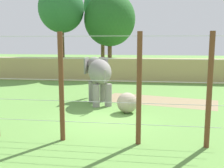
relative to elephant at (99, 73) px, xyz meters
name	(u,v)px	position (x,y,z in m)	size (l,w,h in m)	color
ground_plane	(107,122)	(1.08, -3.75, -1.80)	(120.00, 120.00, 0.00)	#609342
dirt_patch	(159,101)	(3.62, 1.06, -1.79)	(6.95, 2.82, 0.01)	#937F5B
embankment_wall	(129,70)	(1.08, 9.46, -0.75)	(36.00, 1.80, 2.09)	tan
elephant	(99,73)	(0.00, 0.00, 0.00)	(2.27, 3.45, 2.71)	gray
enrichment_ball	(127,103)	(1.88, -2.06, -1.26)	(1.07, 1.07, 1.07)	gray
cable_fence	(98,88)	(1.14, -6.30, 0.23)	(8.89, 0.19, 4.04)	brown
tree_far_left	(110,19)	(-1.24, 13.11, 4.15)	(5.39, 5.39, 8.79)	brown
tree_left_of_centre	(61,9)	(-6.12, 11.96, 5.16)	(4.67, 4.67, 9.45)	brown
tree_behind_wall	(103,7)	(-2.57, 16.44, 5.81)	(4.42, 4.42, 9.99)	brown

